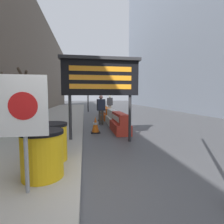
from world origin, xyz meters
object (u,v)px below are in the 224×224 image
Objects in this scene: warning_sign at (24,113)px; traffic_cone_mid at (102,113)px; barrel_drum_foreground at (42,154)px; traffic_light_near_curb at (88,86)px; traffic_cone_far at (95,125)px; barrel_drum_middle at (51,142)px; pedestrian_worker at (101,107)px; jersey_barrier_white at (112,118)px; jersey_barrier_orange_near at (104,112)px; message_board at (101,78)px; jersey_barrier_red_striped at (120,124)px; pedestrian_passerby at (110,103)px; jersey_barrier_orange_far at (107,114)px; traffic_cone_near at (101,116)px.

traffic_cone_mid is at bearing 78.26° from warning_sign.
traffic_light_near_curb is (1.12, 14.81, 2.06)m from barrel_drum_foreground.
barrel_drum_middle is at bearing -109.23° from traffic_cone_far.
barrel_drum_middle is 5.94m from pedestrian_worker.
warning_sign reaches higher than jersey_barrier_white.
warning_sign is 0.95× the size of jersey_barrier_orange_near.
pedestrian_worker reaches higher than traffic_cone_mid.
message_board is 1.74× the size of pedestrian_worker.
pedestrian_passerby is at bearing 84.97° from jersey_barrier_red_striped.
barrel_drum_middle is 0.29× the size of message_board.
barrel_drum_foreground is at bearing -104.83° from jersey_barrier_orange_far.
traffic_cone_far is at bearing -98.56° from traffic_cone_near.
jersey_barrier_red_striped is (2.28, 4.35, -0.20)m from barrel_drum_foreground.
pedestrian_worker is at bearing -98.16° from jersey_barrier_orange_near.
message_board is at bearing 66.34° from warning_sign.
traffic_light_near_curb reaches higher than barrel_drum_middle.
pedestrian_passerby is at bearing 75.06° from barrel_drum_middle.
jersey_barrier_orange_near is at bearing 79.47° from traffic_cone_near.
traffic_cone_far is at bearing 67.46° from pedestrian_worker.
jersey_barrier_orange_near is (0.00, 6.49, -0.02)m from jersey_barrier_red_striped.
warning_sign is at bearing -116.24° from jersey_barrier_red_striped.
traffic_cone_near is at bearing -104.79° from pedestrian_worker.
barrel_drum_foreground is at bearing -102.35° from traffic_cone_near.
barrel_drum_middle is at bearing -94.65° from traffic_light_near_curb.
warning_sign is at bearing -105.24° from traffic_cone_far.
barrel_drum_middle is 0.46× the size of jersey_barrier_orange_near.
barrel_drum_foreground is 4.50m from traffic_cone_far.
pedestrian_passerby is at bearing 72.97° from traffic_cone_near.
jersey_barrier_white is (2.28, 6.49, -0.20)m from barrel_drum_foreground.
barrel_drum_foreground is 12.32m from pedestrian_passerby.
warning_sign is 10.48m from traffic_cone_mid.
message_board is at bearing -86.92° from traffic_cone_far.
jersey_barrier_orange_near is at bearing 76.54° from traffic_cone_mid.
jersey_barrier_red_striped is at bearing 95.22° from pedestrian_worker.
traffic_cone_near is 0.18× the size of traffic_light_near_curb.
message_board reaches higher than traffic_cone_far.
message_board is at bearing 73.73° from pedestrian_worker.
traffic_light_near_curb reaches higher than pedestrian_passerby.
jersey_barrier_orange_near is at bearing -73.71° from traffic_light_near_curb.
jersey_barrier_red_striped is 0.54× the size of traffic_light_near_curb.
traffic_cone_near is at bearing 54.80° from pedestrian_passerby.
traffic_light_near_curb is at bearing 85.66° from barrel_drum_foreground.
message_board is 6.29m from jersey_barrier_orange_far.
jersey_barrier_orange_far is at bearing 75.30° from warning_sign.
traffic_cone_mid is at bearing -80.13° from traffic_light_near_curb.
pedestrian_worker is at bearing -106.41° from jersey_barrier_orange_far.
traffic_cone_mid is at bearing -106.98° from pedestrian_worker.
traffic_cone_near is at bearing 107.36° from jersey_barrier_white.
message_board is at bearing -95.85° from traffic_cone_mid.
jersey_barrier_white is at bearing -85.18° from traffic_cone_mid.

